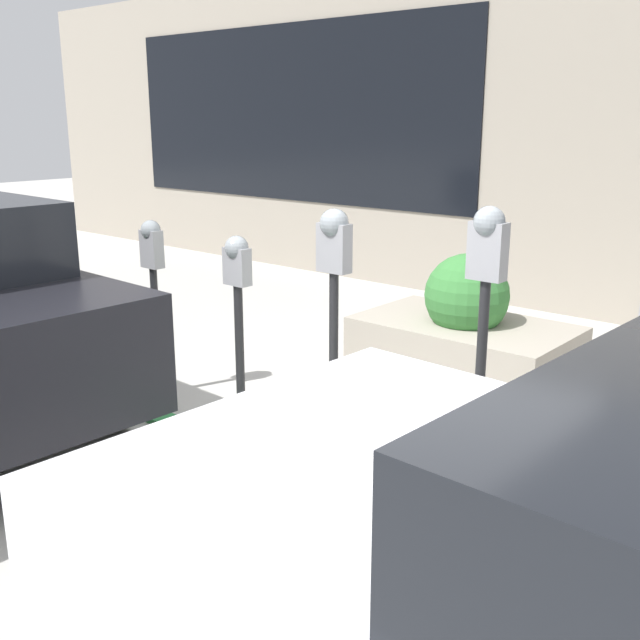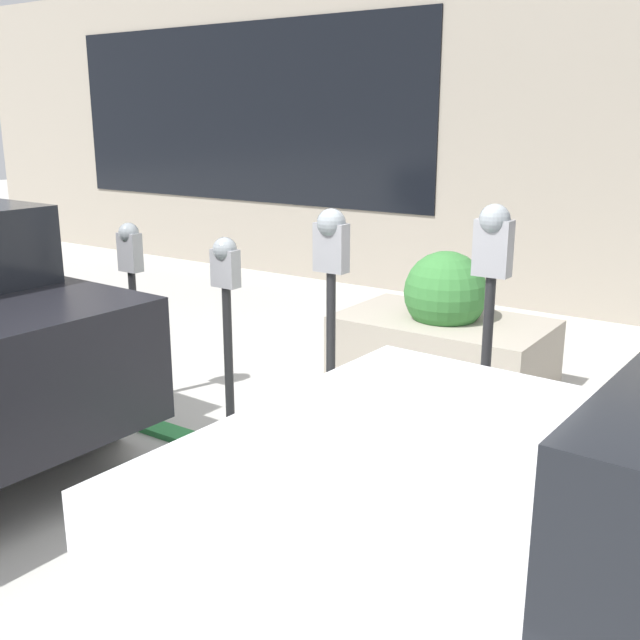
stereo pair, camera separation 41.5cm
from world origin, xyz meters
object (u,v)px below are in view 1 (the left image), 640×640
parking_meter_fourth (238,288)px  parking_meter_farthest (153,268)px  parking_meter_middle (334,272)px  parking_meter_second (485,288)px  planter_box (464,343)px

parking_meter_fourth → parking_meter_farthest: (0.87, 0.00, 0.02)m
parking_meter_middle → parking_meter_fourth: (0.81, -0.01, -0.21)m
parking_meter_middle → parking_meter_second: bearing=179.7°
parking_meter_second → parking_meter_fourth: 1.78m
parking_meter_middle → planter_box: parking_meter_middle is taller
parking_meter_farthest → parking_meter_second: bearing=179.8°
parking_meter_second → parking_meter_farthest: bearing=-0.2°
parking_meter_farthest → planter_box: 2.34m
parking_meter_second → parking_meter_farthest: (2.64, -0.01, -0.25)m
parking_meter_second → parking_meter_middle: 0.96m
parking_meter_fourth → parking_meter_farthest: bearing=0.3°
parking_meter_middle → planter_box: size_ratio=0.98×
parking_meter_second → parking_meter_middle: bearing=-0.3°
parking_meter_second → parking_meter_fourth: (1.76, -0.01, -0.26)m
parking_meter_middle → parking_meter_fourth: 0.83m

